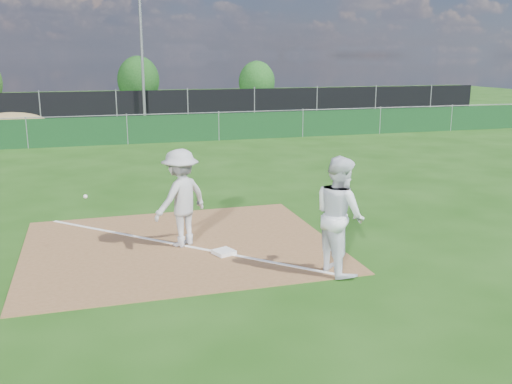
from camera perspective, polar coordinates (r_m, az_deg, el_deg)
The scene contains 16 objects.
ground at distance 20.21m, azimuth -11.66°, elevation 2.65°, with size 90.00×90.00×0.00m, color #19450E.
infield_dirt at distance 11.53m, azimuth -7.65°, elevation -5.32°, with size 6.00×5.00×0.02m, color brown.
foul_line at distance 11.52m, azimuth -7.65°, elevation -5.25°, with size 0.08×7.00×0.01m, color white.
green_fence at distance 25.04m, azimuth -12.75°, elevation 6.04°, with size 44.00×0.05×1.20m, color #0E3516.
dirt_mound at distance 28.67m, azimuth -23.32°, elevation 6.15°, with size 3.38×2.60×1.17m, color olive.
black_fence at distance 32.96m, azimuth -13.77°, elevation 8.23°, with size 46.00×0.04×1.80m, color black.
parking_lot at distance 38.01m, azimuth -14.10°, elevation 7.51°, with size 46.00×9.00×0.01m, color black.
light_pole at distance 32.65m, azimuth -11.35°, elevation 13.76°, with size 0.16×0.16×8.00m, color slate.
first_base at distance 10.93m, azimuth -3.23°, elevation -6.02°, with size 0.36×0.36×0.07m, color white.
play_at_first at distance 11.26m, azimuth -7.53°, elevation -0.59°, with size 2.55×1.29×1.93m.
runner at distance 9.92m, azimuth 8.36°, elevation -2.29°, with size 1.00×0.78×2.06m, color white.
car_left at distance 37.36m, azimuth -22.00°, elevation 8.12°, with size 1.95×4.85×1.65m, color #A7A9AF.
car_mid at distance 36.78m, azimuth -13.30°, elevation 8.48°, with size 1.50×4.30×1.42m, color black.
car_right at distance 37.12m, azimuth -8.83°, elevation 8.74°, with size 2.03×4.98×1.45m, color black.
tree_mid at distance 44.50m, azimuth -11.67°, elevation 10.90°, with size 3.12×3.12×3.70m.
tree_right at distance 45.06m, azimuth 0.07°, elevation 10.95°, with size 2.80×2.80×3.32m.
Camera 1 is at (-1.60, -9.80, 3.70)m, focal length 40.00 mm.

